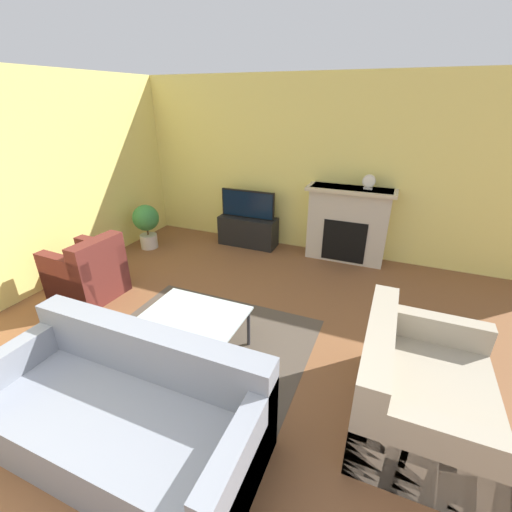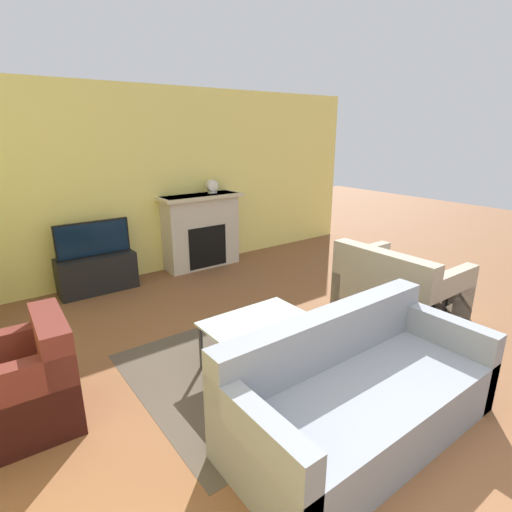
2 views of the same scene
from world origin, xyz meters
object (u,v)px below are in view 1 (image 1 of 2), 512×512
(coffee_table, at_px, (193,319))
(mantel_clock, at_px, (369,182))
(couch_loveseat, at_px, (417,394))
(armchair_by_window, at_px, (88,274))
(potted_plant, at_px, (146,222))
(tv, at_px, (248,204))
(couch_sectional, at_px, (126,414))

(coffee_table, distance_m, mantel_clock, 3.22)
(couch_loveseat, distance_m, mantel_clock, 3.14)
(armchair_by_window, bearing_deg, coffee_table, 79.16)
(potted_plant, bearing_deg, tv, 26.94)
(couch_sectional, xyz_separation_m, potted_plant, (-2.25, 3.04, 0.17))
(tv, relative_size, couch_loveseat, 0.72)
(tv, distance_m, couch_loveseat, 3.89)
(armchair_by_window, xyz_separation_m, potted_plant, (-0.33, 1.57, 0.15))
(couch_sectional, bearing_deg, couch_loveseat, 27.51)
(couch_sectional, height_order, couch_loveseat, same)
(coffee_table, height_order, mantel_clock, mantel_clock)
(tv, relative_size, coffee_table, 0.98)
(couch_loveseat, distance_m, armchair_by_window, 3.89)
(potted_plant, bearing_deg, couch_loveseat, -25.86)
(coffee_table, bearing_deg, armchair_by_window, 166.72)
(potted_plant, bearing_deg, mantel_clock, 14.06)
(mantel_clock, bearing_deg, coffee_table, -113.16)
(tv, xyz_separation_m, couch_loveseat, (2.67, -2.80, -0.44))
(coffee_table, xyz_separation_m, mantel_clock, (1.22, 2.86, 0.85))
(couch_loveseat, xyz_separation_m, potted_plant, (-4.19, 2.03, 0.17))
(tv, bearing_deg, potted_plant, -153.06)
(tv, relative_size, mantel_clock, 4.48)
(couch_loveseat, relative_size, armchair_by_window, 1.58)
(armchair_by_window, bearing_deg, tv, 155.42)
(couch_sectional, height_order, potted_plant, couch_sectional)
(couch_loveseat, relative_size, potted_plant, 1.73)
(coffee_table, distance_m, potted_plant, 2.96)
(couch_sectional, xyz_separation_m, coffee_table, (-0.07, 1.03, 0.12))
(couch_sectional, bearing_deg, coffee_table, 94.12)
(coffee_table, xyz_separation_m, potted_plant, (-2.17, 2.00, 0.04))
(couch_loveseat, distance_m, coffee_table, 2.02)
(couch_sectional, distance_m, coffee_table, 1.04)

